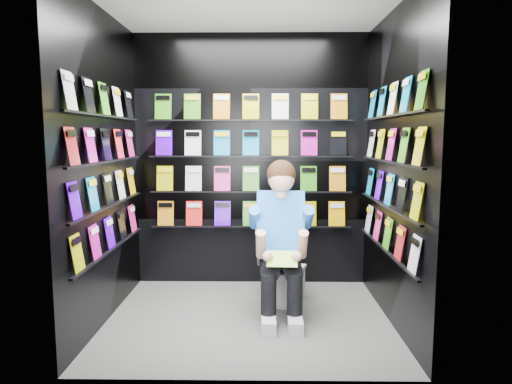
{
  "coord_description": "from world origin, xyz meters",
  "views": [
    {
      "loc": [
        0.12,
        -3.76,
        1.56
      ],
      "look_at": [
        0.06,
        0.15,
        1.08
      ],
      "focal_mm": 32.0,
      "sensor_mm": 36.0,
      "label": 1
    }
  ],
  "objects": [
    {
      "name": "wall_back",
      "position": [
        0.0,
        1.0,
        1.3
      ],
      "size": [
        2.4,
        0.04,
        2.6
      ],
      "primitive_type": "cube",
      "color": "black",
      "rests_on": "floor"
    },
    {
      "name": "wall_right",
      "position": [
        1.2,
        0.0,
        1.3
      ],
      "size": [
        0.04,
        2.0,
        2.6
      ],
      "primitive_type": "cube",
      "color": "black",
      "rests_on": "floor"
    },
    {
      "name": "comics_left",
      "position": [
        -1.17,
        0.0,
        1.31
      ],
      "size": [
        0.06,
        1.7,
        1.37
      ],
      "primitive_type": null,
      "color": "red",
      "rests_on": "wall_left"
    },
    {
      "name": "reader",
      "position": [
        0.28,
        0.16,
        0.79
      ],
      "size": [
        0.59,
        0.84,
        1.5
      ],
      "primitive_type": null,
      "rotation": [
        0.0,
        0.0,
        -0.04
      ],
      "color": "blue",
      "rests_on": "toilet"
    },
    {
      "name": "toilet",
      "position": [
        0.28,
        0.54,
        0.37
      ],
      "size": [
        0.45,
        0.77,
        0.73
      ],
      "primitive_type": "imported",
      "rotation": [
        0.0,
        0.0,
        3.1
      ],
      "color": "white",
      "rests_on": "floor"
    },
    {
      "name": "longbox_lid",
      "position": [
        0.37,
        0.39,
        0.31
      ],
      "size": [
        0.36,
        0.47,
        0.03
      ],
      "primitive_type": "cube",
      "rotation": [
        0.0,
        0.0,
        -0.33
      ],
      "color": "silver",
      "rests_on": "longbox"
    },
    {
      "name": "longbox",
      "position": [
        0.37,
        0.39,
        0.15
      ],
      "size": [
        0.34,
        0.45,
        0.3
      ],
      "primitive_type": "cube",
      "rotation": [
        0.0,
        0.0,
        -0.33
      ],
      "color": "silver",
      "rests_on": "floor"
    },
    {
      "name": "ceiling",
      "position": [
        0.0,
        0.0,
        2.6
      ],
      "size": [
        2.4,
        2.4,
        0.0
      ],
      "primitive_type": "plane",
      "color": "white",
      "rests_on": "floor"
    },
    {
      "name": "wall_front",
      "position": [
        0.0,
        -1.0,
        1.3
      ],
      "size": [
        2.4,
        0.04,
        2.6
      ],
      "primitive_type": "cube",
      "color": "black",
      "rests_on": "floor"
    },
    {
      "name": "comics_back",
      "position": [
        0.0,
        0.97,
        1.31
      ],
      "size": [
        2.1,
        0.06,
        1.37
      ],
      "primitive_type": null,
      "color": "red",
      "rests_on": "wall_back"
    },
    {
      "name": "wall_left",
      "position": [
        -1.2,
        0.0,
        1.3
      ],
      "size": [
        0.04,
        2.0,
        2.6
      ],
      "primitive_type": "cube",
      "color": "black",
      "rests_on": "floor"
    },
    {
      "name": "floor",
      "position": [
        0.0,
        0.0,
        0.0
      ],
      "size": [
        2.4,
        2.4,
        0.0
      ],
      "primitive_type": "plane",
      "color": "#575755",
      "rests_on": "ground"
    },
    {
      "name": "comics_right",
      "position": [
        1.17,
        0.0,
        1.31
      ],
      "size": [
        0.06,
        1.7,
        1.37
      ],
      "primitive_type": null,
      "color": "red",
      "rests_on": "wall_right"
    },
    {
      "name": "held_comic",
      "position": [
        0.28,
        -0.19,
        0.58
      ],
      "size": [
        0.25,
        0.15,
        0.1
      ],
      "primitive_type": "cube",
      "rotation": [
        -0.96,
        0.0,
        -0.04
      ],
      "color": "green",
      "rests_on": "reader"
    }
  ]
}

